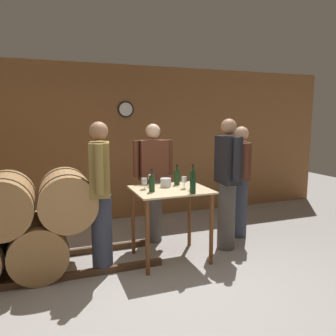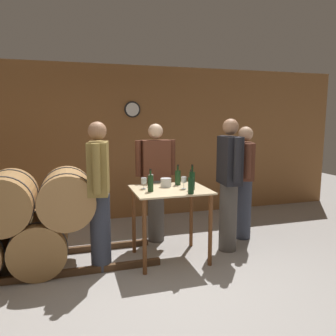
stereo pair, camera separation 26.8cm
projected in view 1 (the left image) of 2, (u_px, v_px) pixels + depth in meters
name	position (u px, v px, depth m)	size (l,w,h in m)	color
ground_plane	(179.00, 287.00, 3.51)	(14.00, 14.00, 0.00)	#9E9993
back_wall	(122.00, 144.00, 5.76)	(8.40, 0.08, 2.70)	brown
tasting_table	(171.00, 203.00, 4.12)	(0.94, 0.77, 0.92)	beige
wine_bottle_far_left	(152.00, 183.00, 3.91)	(0.07, 0.07, 0.28)	#193819
wine_bottle_left	(193.00, 184.00, 3.83)	(0.07, 0.07, 0.29)	black
wine_bottle_center	(177.00, 177.00, 4.33)	(0.08, 0.08, 0.27)	#193819
wine_bottle_right	(193.00, 180.00, 4.05)	(0.07, 0.07, 0.31)	black
wine_glass_near_left	(144.00, 181.00, 4.06)	(0.07, 0.07, 0.14)	silver
wine_glass_near_center	(151.00, 178.00, 4.23)	(0.06, 0.06, 0.15)	silver
wine_glass_near_right	(184.00, 180.00, 4.09)	(0.07, 0.07, 0.15)	silver
ice_bucket	(166.00, 183.00, 4.20)	(0.14, 0.14, 0.11)	silver
person_host	(153.00, 180.00, 4.71)	(0.59, 0.24, 1.72)	#4C4742
person_visitor_with_scarf	(101.00, 194.00, 3.75)	(0.29, 0.58, 1.75)	#333847
person_visitor_bearded	(240.00, 179.00, 4.91)	(0.34, 0.56, 1.67)	#333847
person_visitor_near_door	(227.00, 181.00, 4.42)	(0.25, 0.59, 1.79)	#4C4742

